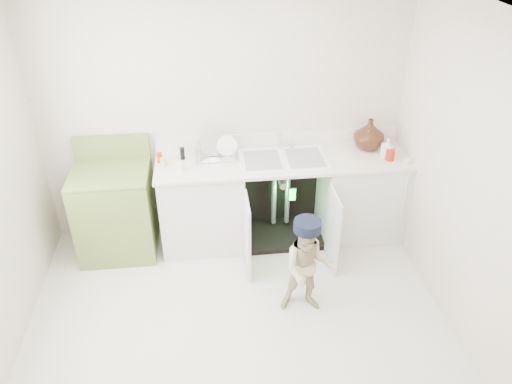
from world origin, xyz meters
TOP-DOWN VIEW (x-y plane):
  - ground at (0.00, 0.00)m, footprint 3.50×3.50m
  - room_shell at (0.00, 0.00)m, footprint 6.00×5.50m
  - counter_run at (0.57, 1.21)m, footprint 2.44×1.02m
  - avocado_stove at (-1.08, 1.18)m, footprint 0.72×0.65m
  - repair_worker at (0.60, 0.15)m, footprint 0.47×0.91m

SIDE VIEW (x-z plane):
  - ground at x=0.00m, z-range 0.00..0.00m
  - repair_worker at x=0.60m, z-range 0.01..0.91m
  - avocado_stove at x=-1.08m, z-range -0.10..1.01m
  - counter_run at x=0.57m, z-range -0.13..1.08m
  - room_shell at x=0.00m, z-range 0.62..1.88m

